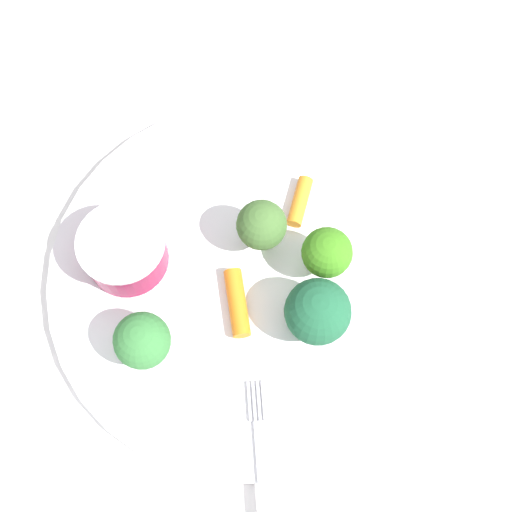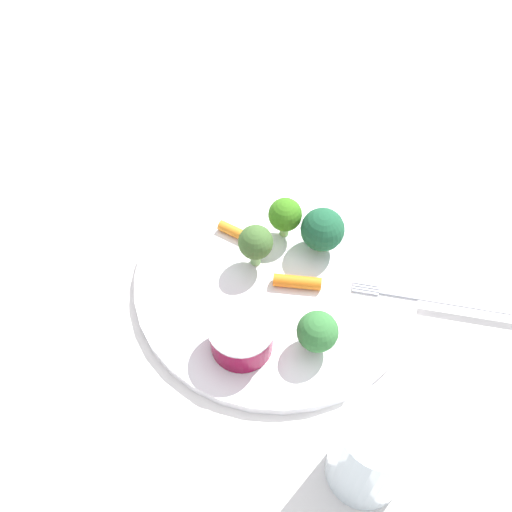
% 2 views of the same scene
% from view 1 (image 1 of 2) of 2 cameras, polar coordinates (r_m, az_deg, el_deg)
% --- Properties ---
extents(ground_plane, '(2.40, 2.40, 0.00)m').
position_cam_1_polar(ground_plane, '(0.54, -0.73, -1.89)').
color(ground_plane, silver).
extents(plate, '(0.31, 0.31, 0.01)m').
position_cam_1_polar(plate, '(0.53, -0.73, -1.69)').
color(plate, white).
rests_on(plate, ground_plane).
extents(sauce_cup, '(0.07, 0.07, 0.04)m').
position_cam_1_polar(sauce_cup, '(0.52, -10.80, 0.45)').
color(sauce_cup, maroon).
rests_on(sauce_cup, plate).
extents(broccoli_floret_0, '(0.04, 0.04, 0.05)m').
position_cam_1_polar(broccoli_floret_0, '(0.50, 0.46, 2.52)').
color(broccoli_floret_0, '#82BD6E').
rests_on(broccoli_floret_0, plate).
extents(broccoli_floret_1, '(0.05, 0.05, 0.05)m').
position_cam_1_polar(broccoli_floret_1, '(0.49, 5.11, -4.61)').
color(broccoli_floret_1, '#7EB967').
rests_on(broccoli_floret_1, plate).
extents(broccoli_floret_2, '(0.04, 0.04, 0.05)m').
position_cam_1_polar(broccoli_floret_2, '(0.50, 5.87, 0.25)').
color(broccoli_floret_2, '#89C16A').
rests_on(broccoli_floret_2, plate).
extents(broccoli_floret_3, '(0.04, 0.04, 0.05)m').
position_cam_1_polar(broccoli_floret_3, '(0.49, -9.52, -6.72)').
color(broccoli_floret_3, '#7DB86F').
rests_on(broccoli_floret_3, plate).
extents(carrot_stick_0, '(0.04, 0.05, 0.01)m').
position_cam_1_polar(carrot_stick_0, '(0.51, -1.56, -3.89)').
color(carrot_stick_0, orange).
rests_on(carrot_stick_0, plate).
extents(carrot_stick_1, '(0.04, 0.03, 0.01)m').
position_cam_1_polar(carrot_stick_1, '(0.54, 3.64, 4.50)').
color(carrot_stick_1, orange).
rests_on(carrot_stick_1, plate).
extents(fork, '(0.11, 0.16, 0.00)m').
position_cam_1_polar(fork, '(0.50, 0.72, -20.35)').
color(fork, '#B9B9C3').
rests_on(fork, plate).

